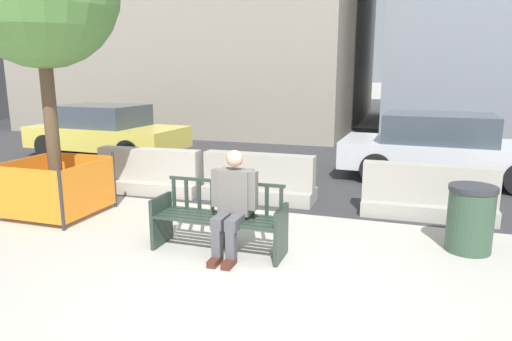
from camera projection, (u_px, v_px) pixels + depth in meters
ground_plane at (253, 288)px, 4.84m from camera, size 200.00×200.00×0.00m
street_asphalt at (352, 153)px, 12.90m from camera, size 120.00×12.00×0.01m
street_bench at (219, 221)px, 5.78m from camera, size 1.69×0.53×0.88m
seated_person at (233, 201)px, 5.60m from camera, size 0.58×0.72×1.31m
jersey_barrier_centre at (259, 181)px, 8.12m from camera, size 2.00×0.68×0.84m
jersey_barrier_left at (150, 175)px, 8.64m from camera, size 2.03×0.78×0.84m
jersey_barrier_right at (427, 196)px, 7.16m from camera, size 2.01×0.72×0.84m
construction_fence at (57, 185)px, 7.28m from camera, size 1.30×1.30×0.95m
car_taxi_near at (106, 131)px, 12.28m from camera, size 4.24×2.10×1.38m
car_sedan_far at (443, 147)px, 9.55m from camera, size 4.29×2.05×1.40m
trash_bin at (470, 218)px, 5.77m from camera, size 0.59×0.59×0.86m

